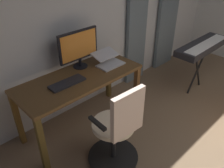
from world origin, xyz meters
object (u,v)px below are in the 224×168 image
computer_mouse (106,53)px  piano_keyboard (203,47)px  desk (80,84)px  computer_monitor (79,47)px  laptop (109,61)px  computer_keyboard (67,83)px  office_chair (117,131)px

computer_mouse → piano_keyboard: 1.46m
desk → computer_monitor: 0.45m
piano_keyboard → computer_mouse: bearing=-34.0°
desk → laptop: laptop is taller
computer_monitor → computer_keyboard: bearing=33.2°
computer_keyboard → piano_keyboard: bearing=165.6°
office_chair → laptop: size_ratio=2.99×
computer_keyboard → computer_mouse: 0.88m
office_chair → computer_monitor: (-0.27, -0.93, 0.56)m
office_chair → desk: bearing=85.0°
computer_monitor → piano_keyboard: 1.88m
office_chair → computer_mouse: 1.27m
piano_keyboard → desk: bearing=-17.3°
piano_keyboard → laptop: bearing=-22.1°
computer_keyboard → laptop: (-0.65, -0.03, 0.04)m
computer_keyboard → piano_keyboard: (-2.05, 0.53, -0.02)m
office_chair → computer_keyboard: (0.09, -0.70, 0.30)m
computer_mouse → laptop: bearing=54.3°
desk → piano_keyboard: 1.94m
desk → laptop: size_ratio=4.48×
office_chair → laptop: office_chair is taller
office_chair → laptop: 0.98m
desk → computer_mouse: size_ratio=15.08×
laptop → piano_keyboard: (-1.40, 0.56, -0.06)m
desk → computer_mouse: 0.69m
office_chair → piano_keyboard: 1.99m
computer_keyboard → piano_keyboard: 2.12m
desk → computer_keyboard: (0.20, 0.03, 0.11)m
computer_keyboard → piano_keyboard: piano_keyboard is taller
desk → computer_monitor: size_ratio=2.76×
computer_mouse → office_chair: bearing=52.7°
desk → office_chair: bearing=81.7°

